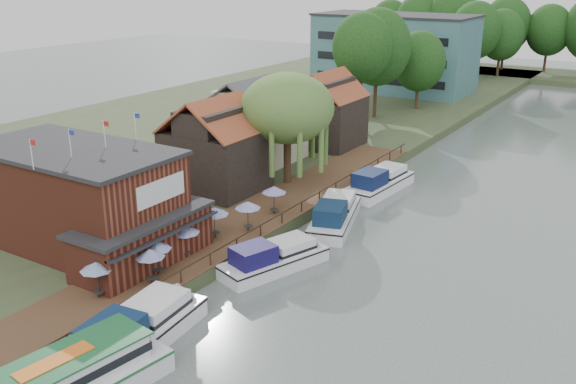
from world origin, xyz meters
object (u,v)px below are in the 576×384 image
Objects in this scene: cottage_a at (215,145)px; cruiser_2 at (335,211)px; umbrella_6 at (274,200)px; umbrella_0 at (97,280)px; cruiser_0 at (137,326)px; umbrella_2 at (157,258)px; cruiser_3 at (380,179)px; umbrella_5 at (248,216)px; umbrella_3 at (185,241)px; umbrella_1 at (151,266)px; cruiser_1 at (274,255)px; hotel_block at (394,52)px; cottage_c at (327,109)px; cottage_b at (252,120)px; umbrella_4 at (215,222)px; pub at (94,201)px; willow at (287,129)px.

cottage_a is 12.82m from cruiser_2.
umbrella_0 is at bearing -94.13° from umbrella_6.
cottage_a is 0.84× the size of cruiser_2.
umbrella_2 is at bearing 117.22° from cruiser_0.
umbrella_0 is 0.23× the size of cruiser_3.
umbrella_5 is 17.07m from cruiser_3.
umbrella_3 is at bearing -127.57° from cruiser_2.
umbrella_2 reaches higher than cruiser_2.
cruiser_3 is at bearing 82.49° from umbrella_1.
cottage_a is 3.62× the size of umbrella_5.
cruiser_0 is 1.13× the size of cruiser_1.
hotel_block is at bearing 91.52° from cruiser_2.
cruiser_0 is at bearing -17.04° from umbrella_0.
cottage_c is 26.80m from umbrella_5.
cottage_a is at bearing 162.31° from umbrella_6.
umbrella_0 is 13.65m from umbrella_5.
umbrella_2 is at bearing -67.65° from cottage_b.
cottage_b reaches higher than umbrella_2.
cottage_c reaches higher than umbrella_4.
umbrella_5 is at bearing 89.39° from umbrella_1.
umbrella_5 is at bearing 48.99° from pub.
hotel_block reaches higher than umbrella_2.
umbrella_1 is 10.45m from umbrella_5.
umbrella_4 is 6.54m from umbrella_6.
cottage_c is 3.58× the size of umbrella_4.
cottage_b reaches higher than umbrella_4.
umbrella_3 is 23.36m from cruiser_3.
hotel_block is 52.29m from willow.
hotel_block is 59.29m from cruiser_2.
cottage_c reaches higher than umbrella_3.
umbrella_0 reaches higher than cruiser_0.
umbrella_0 reaches higher than cruiser_3.
cruiser_0 is at bearing -54.52° from umbrella_1.
pub is 1.95× the size of cruiser_3.
willow is 4.39× the size of umbrella_2.
umbrella_1 reaches higher than cruiser_1.
umbrella_3 is 6.31m from umbrella_5.
pub reaches higher than umbrella_1.
pub is at bearing -134.67° from umbrella_4.
cruiser_2 is at bearing -71.03° from hotel_block.
pub reaches higher than cruiser_1.
cottage_b is at bearing -85.03° from hotel_block.
umbrella_2 and umbrella_3 have the same top height.
umbrella_0 is at bearing -71.55° from cottage_a.
umbrella_2 is 8.22m from cruiser_1.
cottage_a reaches higher than cruiser_1.
cruiser_3 is at bearing 66.78° from pub.
cruiser_3 is at bearing 75.04° from cruiser_2.
cottage_b is at bearing 129.73° from cruiser_2.
pub is 7.13m from umbrella_2.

